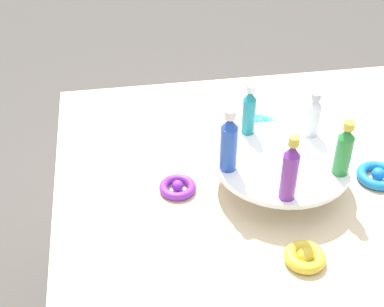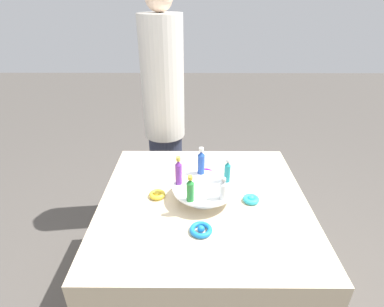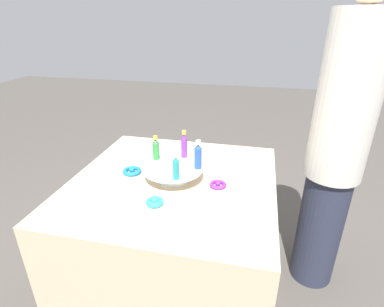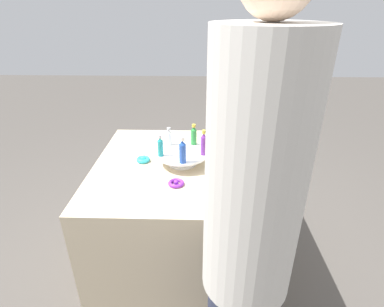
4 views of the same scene
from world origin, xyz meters
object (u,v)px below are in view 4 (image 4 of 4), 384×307
at_px(bottle_green, 194,135).
at_px(ribbon_bow_gold, 222,163).
at_px(ribbon_bow_purple, 176,183).
at_px(bottle_clear, 169,137).
at_px(bottle_blue, 183,151).
at_px(person_figure, 248,248).
at_px(display_stand, 182,156).
at_px(ribbon_bow_blue, 187,145).
at_px(ribbon_bow_teal, 143,159).
at_px(bottle_teal, 160,146).
at_px(bottle_purple, 204,144).

xyz_separation_m(bottle_green, ribbon_bow_gold, (0.17, -0.13, -0.12)).
relative_size(bottle_green, ribbon_bow_purple, 1.54).
bearing_deg(bottle_green, ribbon_bow_gold, -36.98).
distance_m(bottle_clear, bottle_blue, 0.25).
xyz_separation_m(bottle_clear, bottle_blue, (0.10, -0.23, 0.02)).
height_order(ribbon_bow_purple, person_figure, person_figure).
bearing_deg(display_stand, ribbon_bow_blue, 85.59).
bearing_deg(bottle_blue, ribbon_bow_teal, 149.48).
bearing_deg(ribbon_bow_gold, bottle_blue, -154.03).
distance_m(bottle_green, bottle_clear, 0.15).
height_order(bottle_blue, ribbon_bow_teal, bottle_blue).
xyz_separation_m(ribbon_bow_purple, ribbon_bow_blue, (0.04, 0.48, 0.00)).
bearing_deg(display_stand, bottle_blue, -84.91).
height_order(bottle_teal, bottle_blue, bottle_blue).
xyz_separation_m(bottle_purple, ribbon_bow_blue, (-0.11, 0.27, -0.14)).
xyz_separation_m(ribbon_bow_purple, ribbon_bow_gold, (0.26, 0.22, 0.00)).
xyz_separation_m(bottle_clear, ribbon_bow_gold, (0.33, -0.12, -0.12)).
bearing_deg(bottle_green, person_figure, -77.88).
relative_size(display_stand, ribbon_bow_gold, 3.73).
xyz_separation_m(ribbon_bow_teal, ribbon_bow_gold, (0.48, -0.04, -0.00)).
distance_m(display_stand, ribbon_bow_blue, 0.25).
bearing_deg(ribbon_bow_purple, bottle_green, 76.35).
xyz_separation_m(bottle_purple, ribbon_bow_gold, (0.11, 0.01, -0.13)).
relative_size(display_stand, bottle_green, 2.38).
bearing_deg(ribbon_bow_teal, bottle_purple, -7.39).
xyz_separation_m(bottle_clear, person_figure, (0.36, -0.93, 0.00)).
relative_size(bottle_green, person_figure, 0.08).
height_order(ribbon_bow_purple, ribbon_bow_blue, ribbon_bow_blue).
xyz_separation_m(display_stand, ribbon_bow_teal, (-0.24, 0.02, -0.04)).
distance_m(ribbon_bow_teal, person_figure, 1.00).
distance_m(bottle_clear, ribbon_bow_teal, 0.21).
distance_m(ribbon_bow_teal, ribbon_bow_blue, 0.34).
relative_size(bottle_purple, ribbon_bow_gold, 1.81).
xyz_separation_m(bottle_green, bottle_blue, (-0.06, -0.24, 0.01)).
bearing_deg(bottle_green, bottle_purple, -66.91).
height_order(bottle_purple, ribbon_bow_blue, bottle_purple).
bearing_deg(ribbon_bow_blue, ribbon_bow_purple, -94.41).
xyz_separation_m(bottle_green, bottle_teal, (-0.19, -0.16, -0.00)).
relative_size(bottle_clear, ribbon_bow_purple, 1.33).
relative_size(ribbon_bow_blue, person_figure, 0.06).
height_order(display_stand, bottle_blue, bottle_blue).
xyz_separation_m(bottle_clear, ribbon_bow_blue, (0.10, 0.14, -0.12)).
bearing_deg(ribbon_bow_gold, bottle_purple, -174.64).
distance_m(bottle_clear, ribbon_bow_blue, 0.21).
height_order(display_stand, ribbon_bow_teal, display_stand).
height_order(ribbon_bow_teal, ribbon_bow_blue, ribbon_bow_teal).
height_order(ribbon_bow_gold, ribbon_bow_blue, ribbon_bow_gold).
bearing_deg(bottle_blue, ribbon_bow_blue, 88.92).
height_order(bottle_purple, ribbon_bow_purple, bottle_purple).
xyz_separation_m(display_stand, bottle_purple, (0.13, -0.03, 0.09)).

